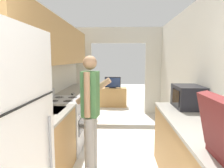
{
  "coord_description": "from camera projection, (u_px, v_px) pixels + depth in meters",
  "views": [
    {
      "loc": [
        0.07,
        -0.69,
        1.6
      ],
      "look_at": [
        -0.07,
        2.59,
        1.19
      ],
      "focal_mm": 32.0,
      "sensor_mm": 36.0,
      "label": 1
    }
  ],
  "objects": [
    {
      "name": "microwave",
      "position": [
        188.0,
        97.0,
        2.84
      ],
      "size": [
        0.37,
        0.53,
        0.32
      ],
      "color": "black",
      "rests_on": "counter_right"
    },
    {
      "name": "wall_far_with_doorway",
      "position": [
        118.0,
        65.0,
        5.8
      ],
      "size": [
        2.87,
        0.06,
        2.5
      ],
      "color": "silver",
      "rests_on": "ground_plane"
    },
    {
      "name": "wall_right",
      "position": [
        212.0,
        86.0,
        2.61
      ],
      "size": [
        0.06,
        7.51,
        2.5
      ],
      "color": "silver",
      "rests_on": "ground_plane"
    },
    {
      "name": "knife",
      "position": [
        73.0,
        94.0,
        3.93
      ],
      "size": [
        0.12,
        0.3,
        0.02
      ],
      "rotation": [
        0.0,
        0.0,
        0.46
      ],
      "color": "#B7B7BC",
      "rests_on": "counter_left"
    },
    {
      "name": "tv_cabinet",
      "position": [
        113.0,
        97.0,
        6.78
      ],
      "size": [
        0.93,
        0.42,
        0.63
      ],
      "color": "#B2844C",
      "rests_on": "ground_plane"
    },
    {
      "name": "person",
      "position": [
        91.0,
        112.0,
        2.72
      ],
      "size": [
        0.53,
        0.41,
        1.64
      ],
      "rotation": [
        0.0,
        0.0,
        1.43
      ],
      "color": "#9E9E9E",
      "rests_on": "ground_plane"
    },
    {
      "name": "counter_left",
      "position": [
        68.0,
        119.0,
        3.85
      ],
      "size": [
        0.62,
        3.81,
        0.91
      ],
      "color": "#B2844C",
      "rests_on": "ground_plane"
    },
    {
      "name": "range_oven",
      "position": [
        64.0,
        124.0,
        3.52
      ],
      "size": [
        0.66,
        0.73,
        1.05
      ],
      "color": "#B7B7BC",
      "rests_on": "ground_plane"
    },
    {
      "name": "wall_left",
      "position": [
        41.0,
        63.0,
        3.13
      ],
      "size": [
        0.38,
        7.51,
        2.5
      ],
      "color": "silver",
      "rests_on": "ground_plane"
    },
    {
      "name": "television",
      "position": [
        113.0,
        83.0,
        6.68
      ],
      "size": [
        0.53,
        0.16,
        0.37
      ],
      "color": "black",
      "rests_on": "tv_cabinet"
    }
  ]
}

